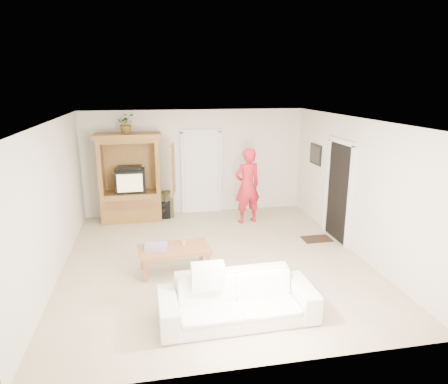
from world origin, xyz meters
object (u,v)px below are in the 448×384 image
Objects in this scene: coffee_table at (174,251)px; armoire at (131,183)px; sofa at (237,299)px; man at (247,186)px.

armoire is at bearing 100.05° from coffee_table.
armoire reaches higher than sofa.
man is 4.15m from sofa.
sofa is 1.71× the size of coffee_table.
armoire is 3.15m from coffee_table.
armoire is 1.17× the size of man.
armoire is 0.96× the size of sofa.
man is at bearing 46.05° from coffee_table.
armoire is 4.95m from sofa.
sofa is (1.56, -4.66, -0.59)m from armoire.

